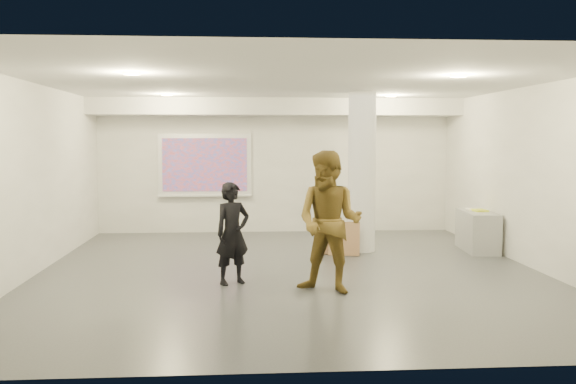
{
  "coord_description": "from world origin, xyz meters",
  "views": [
    {
      "loc": [
        -0.76,
        -10.16,
        2.11
      ],
      "look_at": [
        0.0,
        0.4,
        1.25
      ],
      "focal_mm": 40.0,
      "sensor_mm": 36.0,
      "label": 1
    }
  ],
  "objects": [
    {
      "name": "downlight_ne",
      "position": [
        2.2,
        2.5,
        2.98
      ],
      "size": [
        0.22,
        0.22,
        0.02
      ],
      "primitive_type": "cylinder",
      "color": "#FFD493",
      "rests_on": "ceiling"
    },
    {
      "name": "downlight_nw",
      "position": [
        -2.2,
        2.5,
        2.98
      ],
      "size": [
        0.22,
        0.22,
        0.02
      ],
      "primitive_type": "cylinder",
      "color": "#FFD493",
      "rests_on": "ceiling"
    },
    {
      "name": "ceiling",
      "position": [
        0.0,
        0.0,
        3.0
      ],
      "size": [
        8.0,
        9.0,
        0.01
      ],
      "primitive_type": "cube",
      "color": "silver",
      "rests_on": "floor"
    },
    {
      "name": "wall_back",
      "position": [
        0.0,
        4.5,
        1.5
      ],
      "size": [
        8.0,
        0.01,
        3.0
      ],
      "primitive_type": "cube",
      "color": "silver",
      "rests_on": "floor"
    },
    {
      "name": "credenza",
      "position": [
        3.72,
        1.67,
        0.38
      ],
      "size": [
        0.64,
        1.33,
        0.75
      ],
      "primitive_type": "cube",
      "rotation": [
        0.0,
        0.0,
        -0.08
      ],
      "color": "gray",
      "rests_on": "floor"
    },
    {
      "name": "man",
      "position": [
        0.44,
        -1.46,
        0.98
      ],
      "size": [
        1.19,
        1.1,
        1.97
      ],
      "primitive_type": "imported",
      "rotation": [
        0.0,
        0.0,
        -0.48
      ],
      "color": "brown",
      "rests_on": "floor"
    },
    {
      "name": "postit_pad",
      "position": [
        3.76,
        1.72,
        0.77
      ],
      "size": [
        0.27,
        0.35,
        0.03
      ],
      "primitive_type": "cube",
      "rotation": [
        0.0,
        0.0,
        0.08
      ],
      "color": "#CFDE2E",
      "rests_on": "credenza"
    },
    {
      "name": "projection_screen",
      "position": [
        -1.6,
        4.45,
        1.53
      ],
      "size": [
        2.1,
        0.13,
        1.42
      ],
      "color": "white",
      "rests_on": "wall_back"
    },
    {
      "name": "soffit_band",
      "position": [
        0.0,
        3.95,
        2.82
      ],
      "size": [
        8.0,
        1.1,
        0.36
      ],
      "primitive_type": "cube",
      "color": "silver",
      "rests_on": "ceiling"
    },
    {
      "name": "cardboard_back",
      "position": [
        1.1,
        1.34,
        0.31
      ],
      "size": [
        0.59,
        0.27,
        0.62
      ],
      "primitive_type": "cube",
      "rotation": [
        -0.16,
        0.0,
        -0.21
      ],
      "color": "#8F6846",
      "rests_on": "floor"
    },
    {
      "name": "downlight_sw",
      "position": [
        -2.2,
        -1.5,
        2.98
      ],
      "size": [
        0.22,
        0.22,
        0.02
      ],
      "primitive_type": "cylinder",
      "color": "#FFD493",
      "rests_on": "ceiling"
    },
    {
      "name": "wall_front",
      "position": [
        0.0,
        -4.5,
        1.5
      ],
      "size": [
        8.0,
        0.01,
        3.0
      ],
      "primitive_type": "cube",
      "color": "silver",
      "rests_on": "floor"
    },
    {
      "name": "wall_right",
      "position": [
        4.0,
        0.0,
        1.5
      ],
      "size": [
        0.01,
        9.0,
        3.0
      ],
      "primitive_type": "cube",
      "color": "silver",
      "rests_on": "floor"
    },
    {
      "name": "woman",
      "position": [
        -0.9,
        -0.83,
        0.75
      ],
      "size": [
        0.65,
        0.58,
        1.5
      ],
      "primitive_type": "imported",
      "rotation": [
        0.0,
        0.0,
        0.52
      ],
      "color": "black",
      "rests_on": "floor"
    },
    {
      "name": "wall_left",
      "position": [
        -4.0,
        0.0,
        1.5
      ],
      "size": [
        0.01,
        9.0,
        3.0
      ],
      "primitive_type": "cube",
      "color": "silver",
      "rests_on": "floor"
    },
    {
      "name": "downlight_se",
      "position": [
        2.2,
        -1.5,
        2.98
      ],
      "size": [
        0.22,
        0.22,
        0.02
      ],
      "primitive_type": "cylinder",
      "color": "#FFD493",
      "rests_on": "ceiling"
    },
    {
      "name": "column",
      "position": [
        1.5,
        1.8,
        1.5
      ],
      "size": [
        0.52,
        0.52,
        3.0
      ],
      "primitive_type": "cylinder",
      "color": "white",
      "rests_on": "floor"
    },
    {
      "name": "cardboard_front",
      "position": [
        0.99,
        1.54,
        0.29
      ],
      "size": [
        0.56,
        0.28,
        0.58
      ],
      "primitive_type": "cube",
      "rotation": [
        -0.31,
        0.0,
        0.09
      ],
      "color": "#8F6846",
      "rests_on": "floor"
    },
    {
      "name": "floor",
      "position": [
        0.0,
        0.0,
        0.0
      ],
      "size": [
        8.0,
        9.0,
        0.01
      ],
      "primitive_type": "cube",
      "color": "#3C3E44",
      "rests_on": "ground"
    },
    {
      "name": "papers_stack",
      "position": [
        3.74,
        1.94,
        0.76
      ],
      "size": [
        0.35,
        0.41,
        0.02
      ],
      "primitive_type": "cube",
      "rotation": [
        0.0,
        0.0,
        -0.2
      ],
      "color": "white",
      "rests_on": "credenza"
    }
  ]
}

